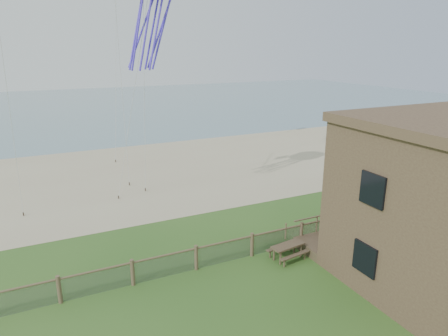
{
  "coord_description": "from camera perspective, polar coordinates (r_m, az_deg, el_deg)",
  "views": [
    {
      "loc": [
        -6.02,
        -9.64,
        10.06
      ],
      "look_at": [
        2.4,
        8.0,
        4.17
      ],
      "focal_mm": 32.0,
      "sensor_mm": 36.0,
      "label": 1
    }
  ],
  "objects": [
    {
      "name": "motel_deck",
      "position": [
        25.93,
        24.95,
        -7.12
      ],
      "size": [
        15.0,
        2.0,
        0.5
      ],
      "primitive_type": "cube",
      "color": "brown",
      "rests_on": "ground"
    },
    {
      "name": "ocean",
      "position": [
        76.54,
        -21.0,
        8.14
      ],
      "size": [
        160.0,
        68.0,
        0.02
      ],
      "primitive_type": "cube",
      "color": "slate",
      "rests_on": "ground"
    },
    {
      "name": "octopus_kite",
      "position": [
        24.54,
        -10.68,
        21.3
      ],
      "size": [
        3.91,
        3.41,
        6.71
      ],
      "primitive_type": null,
      "rotation": [
        0.0,
        0.0,
        -0.41
      ],
      "color": "#E2234C"
    },
    {
      "name": "chainlink_fence",
      "position": [
        19.27,
        -3.99,
        -12.84
      ],
      "size": [
        36.2,
        0.2,
        1.25
      ],
      "primitive_type": null,
      "color": "brown",
      "rests_on": "ground"
    },
    {
      "name": "sand_beach",
      "position": [
        33.74,
        -14.07,
        -1.08
      ],
      "size": [
        72.0,
        20.0,
        0.02
      ],
      "primitive_type": "cube",
      "color": "tan",
      "rests_on": "ground"
    },
    {
      "name": "picnic_table",
      "position": [
        20.45,
        9.06,
        -11.76
      ],
      "size": [
        1.88,
        1.53,
        0.73
      ],
      "primitive_type": null,
      "rotation": [
        0.0,
        0.0,
        0.14
      ],
      "color": "brown",
      "rests_on": "ground"
    }
  ]
}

